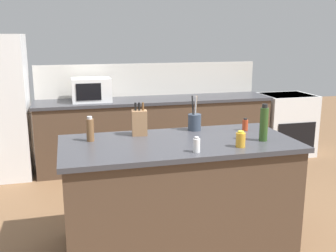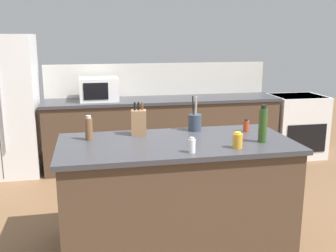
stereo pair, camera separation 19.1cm
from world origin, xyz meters
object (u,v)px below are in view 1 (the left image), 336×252
Objects in this scene: range_oven at (285,124)px; olive_oil_bottle at (264,124)px; honey_jar at (241,140)px; microwave at (91,90)px; salt_shaker at (197,145)px; pepper_grinder at (90,130)px; spice_jar_paprika at (245,125)px; knife_block at (139,123)px; utensil_crock at (195,121)px.

olive_oil_bottle reaches higher than range_oven.
honey_jar is (-1.92, -2.48, 0.53)m from range_oven.
range_oven is at bearing 52.36° from honey_jar.
microwave reaches higher than salt_shaker.
honey_jar is 0.38m from salt_shaker.
olive_oil_bottle is 1.49× the size of pepper_grinder.
olive_oil_bottle is at bearing -91.14° from spice_jar_paprika.
microwave is at bearing 180.00° from range_oven.
spice_jar_paprika is at bearing 1.75° from knife_block.
salt_shaker is at bearing -107.08° from utensil_crock.
olive_oil_bottle is at bearing 14.77° from salt_shaker.
range_oven is 3.29m from knife_block.
range_oven is at bearing 43.00° from knife_block.
salt_shaker is at bearing -140.85° from spice_jar_paprika.
knife_block is 1.39× the size of pepper_grinder.
olive_oil_bottle is (0.44, -0.50, 0.06)m from utensil_crock.
pepper_grinder is at bearing -146.58° from range_oven.
knife_block is at bearing 11.83° from pepper_grinder.
utensil_crock is 2.49× the size of honey_jar.
microwave is 1.94m from knife_block.
microwave reaches higher than spice_jar_paprika.
range_oven is 3.18m from honey_jar.
knife_block is (-2.61, -1.92, 0.59)m from range_oven.
honey_jar is 0.41× the size of olive_oil_bottle.
olive_oil_bottle is at bearing -125.03° from range_oven.
knife_block is 1.06m from olive_oil_bottle.
honey_jar is at bearing 6.69° from salt_shaker.
salt_shaker is at bearing -173.31° from honey_jar.
olive_oil_bottle is 0.37m from spice_jar_paprika.
knife_block is at bearing -174.16° from utensil_crock.
salt_shaker is 0.83m from spice_jar_paprika.
utensil_crock is 0.46m from spice_jar_paprika.
salt_shaker is at bearing -165.23° from olive_oil_bottle.
salt_shaker is 1.00× the size of spice_jar_paprika.
honey_jar reaches higher than salt_shaker.
pepper_grinder is (-0.15, -2.01, -0.06)m from microwave.
utensil_crock is at bearing -66.61° from microwave.
range_oven is 2.87× the size of utensil_crock.
microwave reaches higher than range_oven.
spice_jar_paprika is (1.25, -2.00, -0.10)m from microwave.
utensil_crock is 1.54× the size of pepper_grinder.
pepper_grinder is at bearing -179.75° from spice_jar_paprika.
olive_oil_bottle reaches higher than spice_jar_paprika.
range_oven is 7.84× the size of spice_jar_paprika.
salt_shaker is at bearing -55.66° from knife_block.
range_oven is at bearing 50.56° from spice_jar_paprika.
olive_oil_bottle reaches higher than knife_block.
pepper_grinder is (-3.04, -2.01, 0.57)m from range_oven.
knife_block is 0.91× the size of utensil_crock.
range_oven is 7.16× the size of honey_jar.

